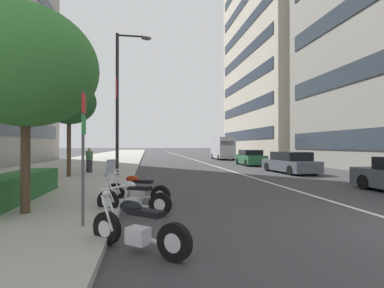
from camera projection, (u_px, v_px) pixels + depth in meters
sidewalk_right_plaza at (99, 160)px, 33.23m from camera, size 160.00×9.77×0.15m
lane_centre_stripe at (189, 158)px, 40.01m from camera, size 110.00×0.16×0.01m
motorcycle_by_sign_pole at (137, 228)px, 4.84m from camera, size 1.43×1.72×1.09m
motorcycle_nearest_camera at (132, 198)px, 7.53m from camera, size 1.01×2.01×1.46m
motorcycle_far_end_row at (137, 191)px, 8.85m from camera, size 1.11×2.03×1.09m
car_far_down_avenue at (290, 163)px, 18.87m from camera, size 4.67×2.06×1.41m
car_following_behind at (250, 158)px, 26.18m from camera, size 4.28×1.99×1.43m
delivery_van_ahead at (222, 148)px, 36.98m from camera, size 5.56×2.16×2.90m
parking_sign_by_curb at (83, 142)px, 5.90m from camera, size 0.32×0.06×2.83m
street_lamp_with_banners at (122, 90)px, 16.11m from camera, size 1.26×2.04×8.14m
clipped_hedge_bed at (11, 188)px, 8.48m from camera, size 5.28×1.10×0.80m
street_tree_mid_sidewalk at (26, 67)px, 7.04m from camera, size 3.54×3.54×5.17m
street_tree_by_lamp_post at (69, 102)px, 15.33m from camera, size 2.88×2.88×5.31m
pedestrian_on_plaza at (89, 160)px, 17.58m from camera, size 0.47×0.46×1.56m
office_tower_far_left_down_avenue at (292, 22)px, 44.39m from camera, size 22.78×16.08×42.90m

